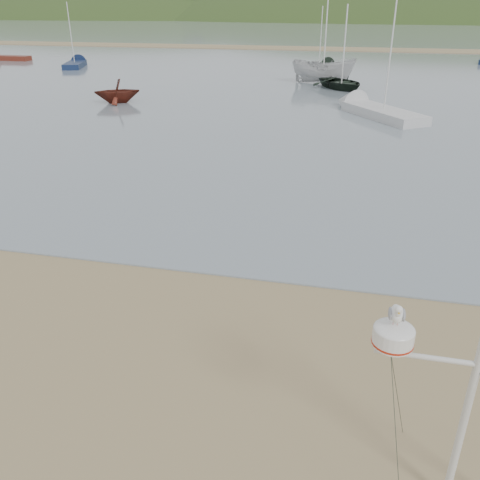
% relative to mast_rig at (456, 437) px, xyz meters
% --- Properties ---
extents(ground, '(560.00, 560.00, 0.00)m').
position_rel_mast_rig_xyz_m(ground, '(-5.04, 1.14, -1.12)').
color(ground, olive).
rests_on(ground, ground).
extents(water, '(560.00, 256.00, 0.04)m').
position_rel_mast_rig_xyz_m(water, '(-5.04, 133.14, -1.10)').
color(water, slate).
rests_on(water, ground).
extents(sandbar, '(560.00, 7.00, 0.07)m').
position_rel_mast_rig_xyz_m(sandbar, '(-5.04, 71.14, -1.04)').
color(sandbar, olive).
rests_on(sandbar, water).
extents(hill_ridge, '(620.00, 180.00, 80.00)m').
position_rel_mast_rig_xyz_m(hill_ridge, '(13.48, 236.14, -20.82)').
color(hill_ridge, '#263A17').
rests_on(hill_ridge, ground).
extents(far_cottages, '(294.40, 6.30, 8.00)m').
position_rel_mast_rig_xyz_m(far_cottages, '(-2.04, 197.14, 2.88)').
color(far_cottages, silver).
rests_on(far_cottages, ground).
extents(mast_rig, '(2.06, 2.19, 4.64)m').
position_rel_mast_rig_xyz_m(mast_rig, '(0.00, 0.00, 0.00)').
color(mast_rig, silver).
rests_on(mast_rig, ground).
extents(boat_dark, '(3.05, 2.66, 4.42)m').
position_rel_mast_rig_xyz_m(boat_dark, '(-3.16, 34.90, 1.13)').
color(boat_dark, black).
rests_on(boat_dark, water).
extents(boat_red, '(2.46, 2.85, 2.82)m').
position_rel_mast_rig_xyz_m(boat_red, '(-16.90, 25.74, 0.33)').
color(boat_red, '#5C2015').
rests_on(boat_red, water).
extents(boat_white, '(2.00, 1.95, 5.03)m').
position_rel_mast_rig_xyz_m(boat_white, '(-4.77, 37.60, 1.44)').
color(boat_white, silver).
rests_on(boat_white, water).
extents(sailboat_blue_near, '(3.69, 6.67, 6.49)m').
position_rel_mast_rig_xyz_m(sailboat_blue_near, '(-30.38, 44.55, -0.82)').
color(sailboat_blue_near, '#122041').
rests_on(sailboat_blue_near, ground).
extents(sailboat_dark_mid, '(3.42, 6.24, 6.09)m').
position_rel_mast_rig_xyz_m(sailboat_dark_mid, '(-5.43, 48.37, -0.82)').
color(sailboat_dark_mid, black).
rests_on(sailboat_dark_mid, ground).
extents(dinghy_red_far, '(5.56, 1.44, 1.35)m').
position_rel_mast_rig_xyz_m(dinghy_red_far, '(-41.50, 47.54, -0.83)').
color(dinghy_red_far, '#5C2015').
rests_on(dinghy_red_far, ground).
extents(sailboat_white_near, '(5.90, 7.18, 7.47)m').
position_rel_mast_rig_xyz_m(sailboat_white_near, '(-1.50, 26.47, -0.82)').
color(sailboat_white_near, silver).
rests_on(sailboat_white_near, ground).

